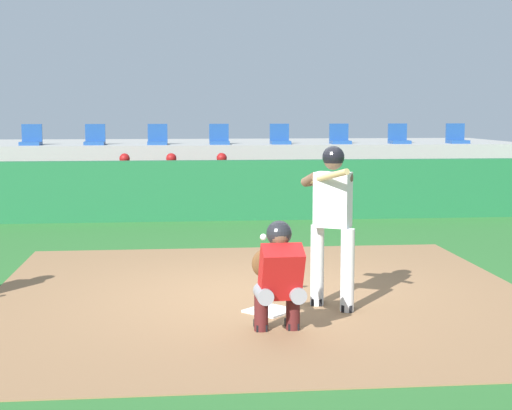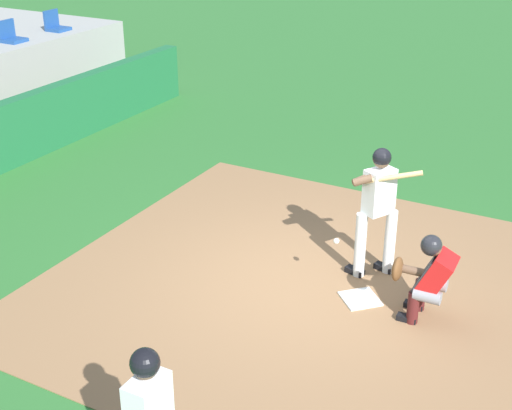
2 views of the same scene
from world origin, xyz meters
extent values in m
plane|color=#2D6B2D|center=(0.00, 0.00, 0.00)|extent=(80.00, 80.00, 0.00)
cube|color=#936B47|center=(0.00, 0.00, 0.01)|extent=(6.40, 6.40, 0.01)
cube|color=white|center=(0.00, -0.80, 0.02)|extent=(0.62, 0.62, 0.02)
cylinder|color=silver|center=(0.56, -0.56, 0.46)|extent=(0.15, 0.15, 0.92)
cylinder|color=silver|center=(0.84, -0.87, 0.46)|extent=(0.15, 0.15, 0.92)
cube|color=white|center=(0.70, -0.71, 1.22)|extent=(0.45, 0.39, 0.60)
sphere|color=brown|center=(0.70, -0.71, 1.65)|extent=(0.21, 0.21, 0.21)
sphere|color=black|center=(0.70, -0.71, 1.68)|extent=(0.24, 0.24, 0.24)
cylinder|color=brown|center=(0.47, -0.57, 1.43)|extent=(0.18, 0.27, 0.17)
cylinder|color=brown|center=(0.66, -0.61, 1.43)|extent=(0.53, 0.39, 0.18)
cylinder|color=tan|center=(0.58, -0.85, 1.48)|extent=(0.37, 0.81, 0.24)
cube|color=black|center=(0.58, -0.50, 0.04)|extent=(0.18, 0.28, 0.09)
cube|color=black|center=(0.85, -0.81, 0.04)|extent=(0.18, 0.28, 0.09)
cylinder|color=gray|center=(-0.17, -1.67, 0.42)|extent=(0.17, 0.33, 0.16)
cylinder|color=#4C1919|center=(-0.17, -1.52, 0.21)|extent=(0.14, 0.14, 0.42)
cube|color=black|center=(-0.17, -1.46, 0.04)|extent=(0.12, 0.24, 0.08)
cylinder|color=gray|center=(0.15, -1.66, 0.42)|extent=(0.17, 0.33, 0.16)
cylinder|color=#4C1919|center=(0.15, -1.51, 0.21)|extent=(0.14, 0.14, 0.42)
cube|color=black|center=(0.15, -1.45, 0.04)|extent=(0.12, 0.24, 0.08)
cube|color=red|center=(0.00, -1.72, 0.64)|extent=(0.42, 0.45, 0.57)
cube|color=#2D2D33|center=(-0.01, -1.60, 0.64)|extent=(0.39, 0.27, 0.45)
sphere|color=brown|center=(-0.01, -1.64, 0.98)|extent=(0.21, 0.21, 0.21)
sphere|color=#232328|center=(-0.01, -1.62, 1.00)|extent=(0.25, 0.25, 0.25)
cylinder|color=brown|center=(-0.05, -1.49, 0.64)|extent=(0.12, 0.45, 0.10)
ellipsoid|color=brown|center=(-0.10, -1.27, 0.64)|extent=(0.28, 0.13, 0.30)
sphere|color=white|center=(-0.03, -0.45, 0.78)|extent=(0.07, 0.07, 0.07)
cube|color=#1E6638|center=(0.00, 6.50, 0.60)|extent=(13.00, 0.30, 1.20)
cube|color=olive|center=(0.00, 7.50, 0.23)|extent=(11.80, 0.44, 0.45)
cylinder|color=#939399|center=(-2.22, 7.25, 0.49)|extent=(0.15, 0.40, 0.15)
cylinder|color=#939399|center=(-2.22, 7.05, 0.23)|extent=(0.13, 0.13, 0.45)
cube|color=maroon|center=(-2.22, 7.00, 0.04)|extent=(0.11, 0.24, 0.08)
cylinder|color=#939399|center=(-1.96, 7.25, 0.49)|extent=(0.15, 0.40, 0.15)
cylinder|color=#939399|center=(-1.96, 7.05, 0.23)|extent=(0.13, 0.13, 0.45)
cube|color=maroon|center=(-1.96, 7.00, 0.04)|extent=(0.11, 0.24, 0.08)
cube|color=red|center=(-2.09, 7.47, 0.76)|extent=(0.36, 0.22, 0.54)
sphere|color=beige|center=(-2.09, 7.47, 1.15)|extent=(0.20, 0.20, 0.20)
sphere|color=maroon|center=(-2.09, 7.47, 1.19)|extent=(0.22, 0.22, 0.22)
cylinder|color=beige|center=(-2.29, 7.33, 0.65)|extent=(0.09, 0.41, 0.22)
cylinder|color=beige|center=(-1.89, 7.33, 0.65)|extent=(0.09, 0.41, 0.22)
cylinder|color=#939399|center=(-1.24, 7.25, 0.49)|extent=(0.15, 0.40, 0.15)
cylinder|color=#939399|center=(-1.24, 7.05, 0.23)|extent=(0.13, 0.13, 0.45)
cube|color=maroon|center=(-1.24, 7.00, 0.04)|extent=(0.11, 0.24, 0.08)
cylinder|color=#939399|center=(-0.98, 7.25, 0.49)|extent=(0.15, 0.40, 0.15)
cylinder|color=#939399|center=(-0.98, 7.05, 0.23)|extent=(0.13, 0.13, 0.45)
cube|color=maroon|center=(-0.98, 7.00, 0.04)|extent=(0.11, 0.24, 0.08)
cube|color=red|center=(-1.11, 7.47, 0.76)|extent=(0.36, 0.22, 0.54)
sphere|color=#996B4C|center=(-1.11, 7.47, 1.15)|extent=(0.20, 0.20, 0.20)
sphere|color=maroon|center=(-1.11, 7.47, 1.19)|extent=(0.22, 0.22, 0.22)
cylinder|color=#996B4C|center=(-1.31, 7.33, 0.65)|extent=(0.09, 0.41, 0.22)
cylinder|color=#996B4C|center=(-0.91, 7.33, 0.65)|extent=(0.09, 0.41, 0.22)
cylinder|color=#939399|center=(-0.18, 7.25, 0.49)|extent=(0.15, 0.40, 0.15)
cylinder|color=#939399|center=(-0.18, 7.05, 0.23)|extent=(0.13, 0.13, 0.45)
cube|color=maroon|center=(-0.18, 7.00, 0.04)|extent=(0.11, 0.24, 0.08)
cylinder|color=#939399|center=(0.08, 7.25, 0.49)|extent=(0.15, 0.40, 0.15)
cylinder|color=#939399|center=(0.08, 7.05, 0.23)|extent=(0.13, 0.13, 0.45)
cube|color=maroon|center=(0.08, 7.00, 0.04)|extent=(0.11, 0.24, 0.08)
cube|color=red|center=(-0.05, 7.47, 0.76)|extent=(0.36, 0.22, 0.54)
sphere|color=tan|center=(-0.05, 7.47, 1.15)|extent=(0.20, 0.20, 0.20)
sphere|color=maroon|center=(-0.05, 7.47, 1.19)|extent=(0.22, 0.22, 0.22)
cylinder|color=tan|center=(-0.25, 7.33, 0.65)|extent=(0.09, 0.41, 0.22)
cylinder|color=tan|center=(0.15, 7.33, 0.65)|extent=(0.09, 0.41, 0.22)
cube|color=#9E9E99|center=(0.00, 10.90, 0.70)|extent=(15.00, 4.40, 1.40)
cube|color=#1E478C|center=(-4.33, 9.30, 1.44)|extent=(0.46, 0.46, 0.08)
cube|color=#1E478C|center=(-4.33, 9.50, 1.68)|extent=(0.46, 0.06, 0.40)
cube|color=#1E478C|center=(-2.89, 9.30, 1.44)|extent=(0.46, 0.46, 0.08)
cube|color=#1E478C|center=(-2.89, 9.50, 1.68)|extent=(0.46, 0.06, 0.40)
cube|color=#1E478C|center=(-1.44, 9.30, 1.44)|extent=(0.46, 0.46, 0.08)
cube|color=#1E478C|center=(-1.44, 9.50, 1.68)|extent=(0.46, 0.06, 0.40)
cube|color=#1E478C|center=(0.00, 9.30, 1.44)|extent=(0.46, 0.46, 0.08)
cube|color=#1E478C|center=(0.00, 9.50, 1.68)|extent=(0.46, 0.06, 0.40)
cube|color=#1E478C|center=(1.44, 9.30, 1.44)|extent=(0.46, 0.46, 0.08)
cube|color=#1E478C|center=(1.44, 9.50, 1.68)|extent=(0.46, 0.06, 0.40)
cube|color=#1E478C|center=(2.89, 9.30, 1.44)|extent=(0.46, 0.46, 0.08)
cube|color=#1E478C|center=(2.89, 9.50, 1.68)|extent=(0.46, 0.06, 0.40)
cube|color=#1E478C|center=(4.33, 9.30, 1.44)|extent=(0.46, 0.46, 0.08)
cube|color=#1E478C|center=(4.33, 9.50, 1.68)|extent=(0.46, 0.06, 0.40)
cube|color=#1E478C|center=(5.78, 9.30, 1.44)|extent=(0.46, 0.46, 0.08)
cube|color=#1E478C|center=(5.78, 9.50, 1.68)|extent=(0.46, 0.06, 0.40)
camera|label=1|loc=(-0.97, -9.00, 2.18)|focal=54.62mm
camera|label=2|loc=(-7.44, -3.34, 4.94)|focal=50.56mm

